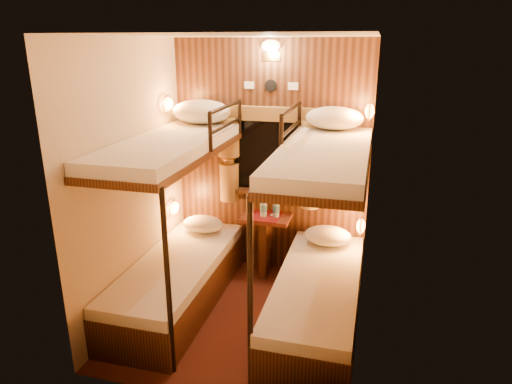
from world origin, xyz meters
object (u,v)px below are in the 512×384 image
(bunk_left, at_px, (177,249))
(bottle_left, at_px, (264,207))
(bunk_right, at_px, (318,265))
(bottle_right, at_px, (276,208))
(table, at_px, (266,237))

(bunk_left, bearing_deg, bottle_left, 50.31)
(bunk_left, bearing_deg, bunk_right, 0.00)
(bunk_left, relative_size, bottle_left, 7.75)
(bottle_right, bearing_deg, bunk_left, -134.13)
(bunk_left, height_order, bottle_left, bunk_left)
(table, distance_m, bottle_right, 0.35)
(table, distance_m, bottle_left, 0.34)
(bottle_left, height_order, bottle_right, bottle_left)
(bunk_left, xyz_separation_m, bottle_right, (0.75, 0.78, 0.19))
(bunk_right, distance_m, bottle_left, 1.03)
(bunk_left, distance_m, table, 1.02)
(bunk_right, distance_m, bottle_right, 0.97)
(bunk_right, xyz_separation_m, bottle_left, (-0.67, 0.76, 0.20))
(bunk_right, distance_m, table, 1.02)
(bunk_right, height_order, bottle_right, bunk_right)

